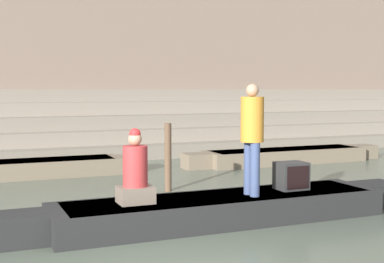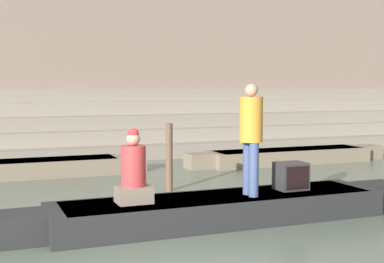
{
  "view_description": "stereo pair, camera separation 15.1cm",
  "coord_description": "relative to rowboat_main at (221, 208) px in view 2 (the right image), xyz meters",
  "views": [
    {
      "loc": [
        -1.83,
        -5.6,
        2.04
      ],
      "look_at": [
        1.73,
        2.84,
        1.31
      ],
      "focal_mm": 50.0,
      "sensor_mm": 36.0,
      "label": 1
    },
    {
      "loc": [
        -1.69,
        -5.66,
        2.04
      ],
      "look_at": [
        1.73,
        2.84,
        1.31
      ],
      "focal_mm": 50.0,
      "sensor_mm": 36.0,
      "label": 2
    }
  ],
  "objects": [
    {
      "name": "back_wall",
      "position": [
        -1.73,
        11.03,
        3.15
      ],
      "size": [
        34.2,
        1.28,
        6.79
      ],
      "color": "#7F6B5B",
      "rests_on": "ground"
    },
    {
      "name": "person_standing",
      "position": [
        0.44,
        -0.13,
        1.17
      ],
      "size": [
        0.35,
        0.35,
        1.71
      ],
      "rotation": [
        0.0,
        0.0,
        0.24
      ],
      "color": "#3D4C75",
      "rests_on": "rowboat_main"
    },
    {
      "name": "moored_boat_shore",
      "position": [
        4.49,
        5.21,
        -0.01
      ],
      "size": [
        5.99,
        1.06,
        0.39
      ],
      "rotation": [
        0.0,
        0.0,
        -0.02
      ],
      "color": "#756651",
      "rests_on": "ground"
    },
    {
      "name": "moored_boat_distant",
      "position": [
        -2.31,
        5.5,
        -0.01
      ],
      "size": [
        5.47,
        1.06,
        0.39
      ],
      "rotation": [
        0.0,
        0.0,
        -0.12
      ],
      "color": "#756651",
      "rests_on": "ground"
    },
    {
      "name": "mooring_post",
      "position": [
        0.1,
        2.67,
        0.46
      ],
      "size": [
        0.14,
        0.14,
        1.36
      ],
      "primitive_type": "cylinder",
      "color": "brown",
      "rests_on": "ground"
    },
    {
      "name": "ghat_steps",
      "position": [
        -1.73,
        9.25,
        0.52
      ],
      "size": [
        36.0,
        3.21,
        2.02
      ],
      "color": "gray",
      "rests_on": "ground"
    },
    {
      "name": "tv_set",
      "position": [
        1.27,
        0.05,
        0.41
      ],
      "size": [
        0.48,
        0.4,
        0.45
      ],
      "rotation": [
        0.0,
        0.0,
        0.14
      ],
      "color": "#2D2D2D",
      "rests_on": "rowboat_main"
    },
    {
      "name": "rowboat_main",
      "position": [
        0.0,
        0.0,
        0.0
      ],
      "size": [
        6.68,
        1.28,
        0.41
      ],
      "rotation": [
        0.0,
        0.0,
        -0.05
      ],
      "color": "black",
      "rests_on": "ground"
    },
    {
      "name": "person_rowing",
      "position": [
        -1.37,
        0.03,
        0.61
      ],
      "size": [
        0.5,
        0.39,
        1.08
      ],
      "rotation": [
        0.0,
        0.0,
        0.02
      ],
      "color": "#756656",
      "rests_on": "rowboat_main"
    }
  ]
}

